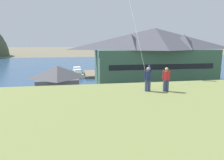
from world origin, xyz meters
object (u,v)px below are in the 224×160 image
at_px(parked_car_front_row_end, 208,92).
at_px(person_kite_flyer, 148,78).
at_px(wharf_dock, 90,74).
at_px(parked_car_corner_spot, 140,107).
at_px(moored_boat_outer_mooring, 102,71).
at_px(moored_boat_wharfside, 77,72).
at_px(parked_car_mid_row_center, 183,110).
at_px(parked_car_mid_row_near, 150,95).
at_px(parking_light_pole, 99,75).
at_px(parked_car_front_row_red, 183,95).
at_px(harbor_lodge, 155,54).
at_px(storage_shed_near_lot, 58,84).
at_px(moored_boat_inner_slip, 78,74).
at_px(person_companion, 166,79).

bearing_deg(parked_car_front_row_end, person_kite_flyer, -134.05).
bearing_deg(wharf_dock, parked_car_corner_spot, -83.01).
height_order(moored_boat_outer_mooring, person_kite_flyer, person_kite_flyer).
distance_m(moored_boat_wharfside, moored_boat_outer_mooring, 7.30).
relative_size(parked_car_mid_row_center, parked_car_corner_spot, 1.00).
xyz_separation_m(parked_car_front_row_end, parked_car_mid_row_near, (-10.39, -0.07, 0.00)).
bearing_deg(parking_light_pole, parked_car_front_row_red, -18.39).
relative_size(moored_boat_wharfside, parked_car_corner_spot, 2.00).
bearing_deg(moored_boat_wharfside, harbor_lodge, -39.97).
relative_size(storage_shed_near_lot, moored_boat_wharfside, 0.80).
relative_size(parked_car_mid_row_near, person_kite_flyer, 2.33).
relative_size(moored_boat_inner_slip, person_kite_flyer, 4.17).
relative_size(harbor_lodge, parked_car_mid_row_center, 6.62).
height_order(storage_shed_near_lot, parked_car_front_row_red, storage_shed_near_lot).
xyz_separation_m(wharf_dock, parked_car_mid_row_center, (9.29, -35.30, 0.71)).
relative_size(harbor_lodge, moored_boat_wharfside, 3.30).
height_order(moored_boat_wharfside, parked_car_front_row_red, moored_boat_wharfside).
distance_m(wharf_dock, parked_car_mid_row_near, 28.44).
distance_m(parked_car_front_row_end, parking_light_pole, 18.63).
distance_m(storage_shed_near_lot, parked_car_front_row_red, 19.98).
xyz_separation_m(moored_boat_inner_slip, parking_light_pole, (3.43, -21.87, 3.19)).
distance_m(moored_boat_wharfside, person_companion, 48.52).
height_order(moored_boat_wharfside, person_kite_flyer, person_kite_flyer).
xyz_separation_m(parked_car_mid_row_center, parked_car_corner_spot, (-5.17, 1.74, 0.00)).
bearing_deg(wharf_dock, person_kite_flyer, -88.55).
bearing_deg(parked_car_mid_row_center, moored_boat_wharfside, 108.91).
height_order(harbor_lodge, moored_boat_wharfside, harbor_lodge).
relative_size(moored_boat_outer_mooring, person_kite_flyer, 4.20).
height_order(harbor_lodge, parking_light_pole, harbor_lodge).
height_order(parked_car_mid_row_center, parked_car_front_row_red, same).
relative_size(harbor_lodge, parked_car_front_row_red, 6.80).
bearing_deg(moored_boat_inner_slip, harbor_lodge, -29.47).
relative_size(moored_boat_wharfside, parked_car_front_row_end, 2.02).
height_order(parked_car_front_row_red, person_kite_flyer, person_kite_flyer).
relative_size(storage_shed_near_lot, wharf_dock, 0.60).
height_order(storage_shed_near_lot, parked_car_front_row_end, storage_shed_near_lot).
bearing_deg(harbor_lodge, parked_car_front_row_end, -75.29).
xyz_separation_m(wharf_dock, person_companion, (2.41, -45.04, 6.64)).
distance_m(moored_boat_outer_mooring, parked_car_mid_row_near, 30.50).
distance_m(moored_boat_inner_slip, parked_car_front_row_end, 33.05).
relative_size(harbor_lodge, moored_boat_inner_slip, 3.71).
xyz_separation_m(wharf_dock, person_kite_flyer, (1.14, -44.77, 6.65)).
xyz_separation_m(parked_car_front_row_end, parking_light_pole, (-18.14, 3.16, 2.85)).
height_order(harbor_lodge, wharf_dock, harbor_lodge).
distance_m(parking_light_pole, person_kite_flyer, 20.89).
distance_m(moored_boat_inner_slip, person_kite_flyer, 43.21).
xyz_separation_m(parked_car_front_row_red, parking_light_pole, (-13.06, 4.34, 2.85)).
distance_m(moored_boat_outer_mooring, person_kite_flyer, 48.09).
bearing_deg(moored_boat_wharfside, storage_shed_near_lot, -96.10).
bearing_deg(harbor_lodge, storage_shed_near_lot, -146.93).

